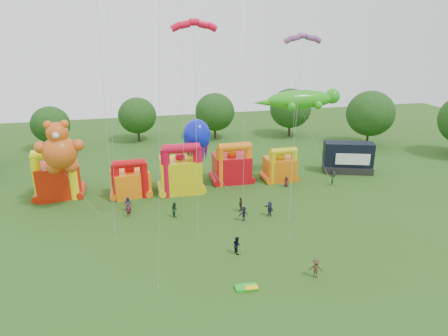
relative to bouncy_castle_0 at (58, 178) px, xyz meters
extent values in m
plane|color=#2C4D15|center=(19.94, -28.99, -2.76)|extent=(160.00, 160.00, 0.00)
cylinder|color=#352314|center=(56.38, 13.07, -0.90)|extent=(0.44, 0.44, 3.72)
ellipsoid|color=#1A4013|center=(56.38, 13.07, 3.65)|extent=(9.30, 9.30, 8.89)
cylinder|color=#352314|center=(43.89, 23.46, -1.00)|extent=(0.44, 0.44, 3.51)
ellipsoid|color=#1A4013|center=(43.89, 23.46, 3.29)|extent=(8.77, 8.78, 8.39)
cylinder|color=#352314|center=(27.72, 25.11, -1.11)|extent=(0.44, 0.44, 3.30)
ellipsoid|color=#1A4013|center=(27.72, 25.11, 2.93)|extent=(8.25, 8.25, 7.88)
cylinder|color=#352314|center=(11.88, 27.09, -1.21)|extent=(0.44, 0.44, 3.09)
ellipsoid|color=#1A4013|center=(11.88, 27.09, 2.57)|extent=(7.73, 7.72, 7.38)
cylinder|color=#352314|center=(-4.43, 24.37, -1.32)|extent=(0.44, 0.44, 2.88)
ellipsoid|color=#1A4013|center=(-4.43, 24.37, 2.20)|extent=(7.20, 7.20, 6.88)
cube|color=red|center=(0.00, 0.32, -0.43)|extent=(6.38, 5.44, 4.65)
cylinder|color=#FFF30D|center=(-2.23, -1.34, 0.57)|extent=(1.26, 1.26, 6.64)
cylinder|color=#FFF30D|center=(2.23, -1.34, 0.57)|extent=(1.26, 1.26, 6.64)
cylinder|color=#FFF30D|center=(0.00, -1.34, 3.89)|extent=(5.10, 1.32, 1.32)
sphere|color=#FFF30D|center=(0.00, 0.32, 2.19)|extent=(1.40, 1.40, 1.40)
cube|color=orange|center=(9.76, -1.60, -0.98)|extent=(5.55, 4.79, 3.54)
cylinder|color=red|center=(7.86, -3.01, -0.23)|extent=(1.07, 1.07, 5.06)
cylinder|color=red|center=(11.65, -3.01, -0.23)|extent=(1.07, 1.07, 5.06)
cylinder|color=red|center=(9.76, -3.01, 2.30)|extent=(4.33, 1.12, 1.12)
sphere|color=red|center=(9.76, -1.60, 1.09)|extent=(1.40, 1.40, 1.40)
cube|color=#D6C90B|center=(16.82, -1.82, -0.35)|extent=(5.92, 4.82, 4.81)
cylinder|color=red|center=(14.59, -3.48, 0.68)|extent=(1.26, 1.26, 6.87)
cylinder|color=red|center=(19.05, -3.48, 0.68)|extent=(1.26, 1.26, 6.87)
cylinder|color=red|center=(16.82, -3.48, 4.11)|extent=(5.09, 1.32, 1.32)
sphere|color=red|center=(16.82, -1.82, 2.35)|extent=(1.40, 1.40, 1.40)
cube|color=red|center=(24.92, 0.31, -0.70)|extent=(5.59, 4.54, 4.11)
cylinder|color=orange|center=(22.80, -1.27, 0.18)|extent=(1.20, 1.20, 5.88)
cylinder|color=orange|center=(27.05, -1.27, 0.18)|extent=(1.20, 1.20, 5.88)
cylinder|color=orange|center=(24.92, -1.27, 3.12)|extent=(4.84, 1.26, 1.26)
sphere|color=orange|center=(24.92, 0.31, 1.66)|extent=(1.40, 1.40, 1.40)
cube|color=orange|center=(32.28, -0.94, -1.01)|extent=(4.53, 3.65, 3.50)
cylinder|color=#DAC30B|center=(30.54, -2.23, -0.26)|extent=(0.98, 0.98, 4.99)
cylinder|color=#DAC30B|center=(34.02, -2.23, -0.26)|extent=(0.98, 0.98, 4.99)
cylinder|color=#DAC30B|center=(32.28, -2.23, 2.24)|extent=(3.97, 1.03, 1.03)
sphere|color=#DAC30B|center=(32.28, -0.94, 1.04)|extent=(1.40, 1.40, 1.40)
cube|color=black|center=(44.26, -0.47, -2.21)|extent=(8.26, 5.26, 1.10)
cube|color=black|center=(44.26, -0.27, 0.28)|extent=(8.14, 4.90, 3.87)
cube|color=white|center=(44.26, -1.78, -0.11)|extent=(5.08, 1.81, 1.82)
cylinder|color=black|center=(41.16, -1.63, -2.36)|extent=(0.30, 0.90, 0.90)
cylinder|color=black|center=(47.35, -1.63, -2.36)|extent=(0.30, 0.90, 0.90)
sphere|color=#CE5216|center=(1.54, -4.31, 4.93)|extent=(4.21, 4.21, 4.21)
sphere|color=#CE5216|center=(1.54, -4.31, 7.42)|extent=(2.68, 2.68, 2.68)
sphere|color=#CE5216|center=(0.58, -4.31, 8.48)|extent=(1.05, 1.05, 1.05)
sphere|color=#CE5216|center=(2.49, -4.31, 8.48)|extent=(1.05, 1.05, 1.05)
sphere|color=#CE5216|center=(-0.66, -4.31, 5.70)|extent=(1.53, 1.53, 1.53)
sphere|color=#CE5216|center=(3.74, -4.31, 5.70)|extent=(1.53, 1.53, 1.53)
sphere|color=#CE5216|center=(0.48, -4.31, 3.02)|extent=(1.72, 1.72, 1.72)
sphere|color=#CE5216|center=(2.59, -4.31, 3.02)|extent=(1.72, 1.72, 1.72)
sphere|color=white|center=(1.54, -5.60, 7.42)|extent=(0.77, 0.77, 0.77)
ellipsoid|color=green|center=(35.61, 0.28, 9.37)|extent=(10.71, 3.35, 2.84)
sphere|color=green|center=(40.84, 0.28, 9.69)|extent=(2.30, 2.30, 2.30)
cone|color=green|center=(30.17, 0.28, 9.17)|extent=(4.18, 1.67, 1.67)
sphere|color=green|center=(37.70, 1.95, 8.75)|extent=(1.25, 1.25, 1.25)
sphere|color=green|center=(37.70, -1.39, 8.75)|extent=(1.25, 1.25, 1.25)
sphere|color=green|center=(33.52, 1.95, 8.75)|extent=(1.25, 1.25, 1.25)
sphere|color=green|center=(33.52, -1.39, 8.75)|extent=(1.25, 1.25, 1.25)
ellipsoid|color=#0C1ABB|center=(19.59, 0.00, 4.81)|extent=(4.03, 4.03, 4.84)
cone|color=#591E8C|center=(20.90, 0.00, 2.59)|extent=(0.91, 0.91, 3.23)
cone|color=#591E8C|center=(20.25, 1.14, 2.59)|extent=(0.91, 0.91, 3.23)
cone|color=#591E8C|center=(18.93, 1.14, 2.59)|extent=(0.91, 0.91, 3.23)
cone|color=#591E8C|center=(18.28, 0.00, 2.59)|extent=(0.91, 0.91, 3.23)
cone|color=#591E8C|center=(18.93, -1.14, 2.59)|extent=(0.91, 0.91, 3.23)
cone|color=#591E8C|center=(20.25, -1.14, 2.59)|extent=(0.91, 0.91, 3.23)
cube|color=green|center=(19.46, -26.18, -2.64)|extent=(2.05, 1.10, 0.24)
cube|color=yellow|center=(19.86, -26.48, -2.50)|extent=(1.23, 0.66, 0.10)
imported|color=#242239|center=(9.27, -7.01, -1.80)|extent=(0.97, 0.66, 1.92)
imported|color=maroon|center=(9.32, -8.70, -1.88)|extent=(0.77, 0.71, 1.76)
imported|color=#193E1E|center=(14.91, -10.07, -1.77)|extent=(1.00, 1.14, 1.97)
imported|color=black|center=(22.93, -13.16, -1.82)|extent=(1.27, 0.80, 1.88)
imported|color=#3A3217|center=(23.35, -10.47, -1.80)|extent=(0.98, 1.20, 1.91)
imported|color=#2A2F47|center=(26.52, -12.58, -1.79)|extent=(1.05, 1.88, 1.94)
imported|color=#4C151A|center=(32.23, -3.99, -1.96)|extent=(0.92, 0.80, 1.59)
imported|color=#17391B|center=(39.16, -5.08, -1.93)|extent=(0.71, 0.69, 1.64)
imported|color=black|center=(20.21, -20.15, -1.79)|extent=(0.94, 1.09, 1.92)
imported|color=#44321B|center=(26.36, -25.96, -1.80)|extent=(1.40, 1.10, 1.91)
camera|label=1|loc=(10.37, -55.39, 19.72)|focal=32.00mm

